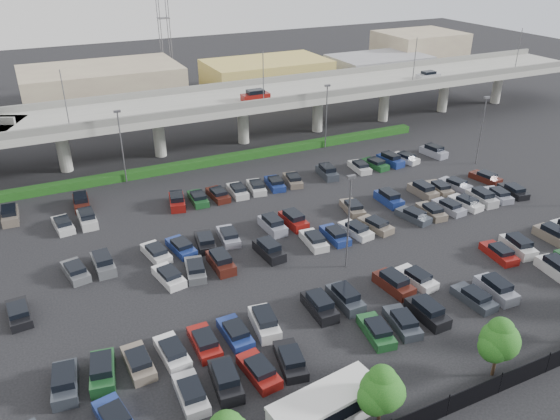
# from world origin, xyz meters

# --- Properties ---
(ground) EXTENTS (280.00, 280.00, 0.00)m
(ground) POSITION_xyz_m (0.00, 0.00, 0.00)
(ground) COLOR black
(overpass) EXTENTS (150.00, 13.00, 15.80)m
(overpass) POSITION_xyz_m (-0.21, 31.99, 6.97)
(overpass) COLOR gray
(overpass) RESTS_ON ground
(hedge) EXTENTS (66.00, 1.60, 1.10)m
(hedge) POSITION_xyz_m (0.00, 25.00, 0.55)
(hedge) COLOR #183910
(hedge) RESTS_ON ground
(fence) EXTENTS (70.00, 0.10, 2.00)m
(fence) POSITION_xyz_m (-0.05, -28.00, 0.90)
(fence) COLOR black
(fence) RESTS_ON ground
(tree_row) EXTENTS (65.07, 3.66, 5.94)m
(tree_row) POSITION_xyz_m (0.70, -26.53, 3.52)
(tree_row) COLOR #332316
(tree_row) RESTS_ON ground
(shuttle_bus) EXTENTS (8.48, 3.81, 2.63)m
(shuttle_bus) POSITION_xyz_m (-12.22, -24.77, 1.43)
(shuttle_bus) COLOR silver
(shuttle_bus) RESTS_ON ground
(parked_cars) EXTENTS (63.09, 41.59, 1.67)m
(parked_cars) POSITION_xyz_m (0.84, -3.55, 0.62)
(parked_cars) COLOR #2E343C
(parked_cars) RESTS_ON ground
(light_poles) EXTENTS (66.90, 48.38, 10.30)m
(light_poles) POSITION_xyz_m (-4.13, 2.00, 6.24)
(light_poles) COLOR #545459
(light_poles) RESTS_ON ground
(distant_buildings) EXTENTS (138.00, 24.00, 9.00)m
(distant_buildings) POSITION_xyz_m (12.38, 61.81, 3.74)
(distant_buildings) COLOR gray
(distant_buildings) RESTS_ON ground
(comm_tower) EXTENTS (2.40, 2.40, 30.00)m
(comm_tower) POSITION_xyz_m (4.00, 74.00, 15.61)
(comm_tower) COLOR #545459
(comm_tower) RESTS_ON ground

